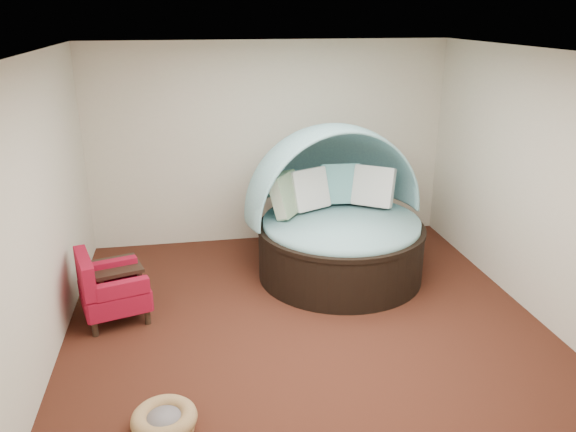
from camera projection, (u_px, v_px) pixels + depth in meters
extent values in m
plane|color=#452013|center=(306.00, 323.00, 6.02)|extent=(5.00, 5.00, 0.00)
plane|color=beige|center=(270.00, 144.00, 7.85)|extent=(5.00, 0.00, 5.00)
plane|color=beige|center=(398.00, 335.00, 3.23)|extent=(5.00, 0.00, 5.00)
plane|color=beige|center=(40.00, 215.00, 5.12)|extent=(0.00, 5.00, 5.00)
plane|color=beige|center=(537.00, 186.00, 5.95)|extent=(0.00, 5.00, 5.00)
plane|color=white|center=(309.00, 52.00, 5.05)|extent=(5.00, 5.00, 0.00)
cylinder|color=black|center=(340.00, 252.00, 7.02)|extent=(2.38, 2.38, 0.62)
cylinder|color=black|center=(341.00, 228.00, 6.90)|extent=(2.40, 2.40, 0.06)
cylinder|color=#96DAD7|center=(341.00, 224.00, 6.89)|extent=(2.25, 2.25, 0.14)
cube|color=#3D6F45|center=(286.00, 195.00, 6.89)|extent=(0.54, 0.60, 0.54)
cube|color=silver|center=(309.00, 189.00, 7.09)|extent=(0.60, 0.49, 0.54)
cube|color=#68B2B5|center=(340.00, 184.00, 7.32)|extent=(0.54, 0.33, 0.54)
cube|color=silver|center=(373.00, 186.00, 7.21)|extent=(0.60, 0.54, 0.54)
cylinder|color=brown|center=(165.00, 428.00, 4.47)|extent=(0.58, 0.58, 0.05)
torus|color=brown|center=(164.00, 418.00, 4.44)|extent=(0.66, 0.66, 0.13)
cylinder|color=slate|center=(164.00, 420.00, 4.45)|extent=(0.39, 0.39, 0.08)
cylinder|color=black|center=(95.00, 329.00, 5.76)|extent=(0.08, 0.08, 0.16)
cylinder|color=black|center=(87.00, 306.00, 6.21)|extent=(0.08, 0.08, 0.16)
cylinder|color=black|center=(148.00, 317.00, 5.98)|extent=(0.08, 0.08, 0.16)
cylinder|color=black|center=(137.00, 295.00, 6.44)|extent=(0.08, 0.08, 0.16)
cube|color=maroon|center=(115.00, 295.00, 6.03)|extent=(0.84, 0.84, 0.23)
cube|color=maroon|center=(85.00, 273.00, 5.81)|extent=(0.31, 0.68, 0.40)
cube|color=maroon|center=(123.00, 289.00, 5.74)|extent=(0.55, 0.25, 0.16)
cube|color=maroon|center=(112.00, 267.00, 6.22)|extent=(0.55, 0.25, 0.16)
cube|color=black|center=(116.00, 266.00, 6.25)|extent=(0.64, 0.64, 0.04)
cube|color=black|center=(119.00, 294.00, 6.37)|extent=(0.56, 0.56, 0.03)
cube|color=black|center=(103.00, 298.00, 6.08)|extent=(0.06, 0.06, 0.45)
cube|color=black|center=(97.00, 283.00, 6.42)|extent=(0.06, 0.06, 0.45)
cube|color=black|center=(141.00, 290.00, 6.25)|extent=(0.06, 0.06, 0.45)
cube|color=black|center=(133.00, 275.00, 6.60)|extent=(0.06, 0.06, 0.45)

